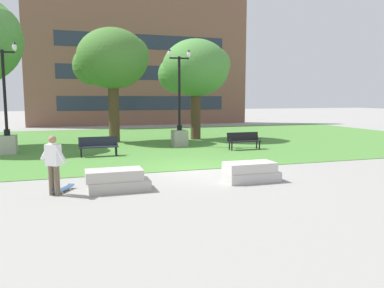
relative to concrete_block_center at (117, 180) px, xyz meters
The scene contains 13 objects.
ground_plane 3.93m from the concrete_block_center, 34.96° to the left, with size 140.00×140.00×0.00m, color gray.
grass_lawn 12.66m from the concrete_block_center, 75.30° to the left, with size 40.00×20.00×0.02m, color #4C8438.
concrete_block_center is the anchor object (origin of this frame).
concrete_block_left 4.36m from the concrete_block_center, ahead, with size 1.80×0.90×0.64m.
person_skateboarder 1.87m from the concrete_block_center, behind, with size 0.77×0.93×1.71m.
skateboard 1.59m from the concrete_block_center, 168.68° to the left, with size 0.67×0.99×0.14m.
park_bench_near_left 6.87m from the concrete_block_center, 90.51° to the left, with size 1.80×0.55×0.90m.
park_bench_near_right 10.11m from the concrete_block_center, 42.53° to the left, with size 1.80×0.53×0.90m.
lamp_post_right 9.95m from the concrete_block_center, 115.37° to the left, with size 1.32×0.80×5.40m.
lamp_post_left 10.30m from the concrete_block_center, 63.55° to the left, with size 1.32×0.80×5.40m.
tree_far_right 14.60m from the concrete_block_center, 62.14° to the left, with size 4.55×4.33×6.50m.
tree_near_right 13.31m from the concrete_block_center, 84.35° to the left, with size 4.51×4.30×6.92m.
building_facade_distant 28.17m from the concrete_block_center, 77.74° to the left, with size 22.20×1.03×13.97m.
Camera 1 is at (-4.43, -13.35, 2.77)m, focal length 35.00 mm.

